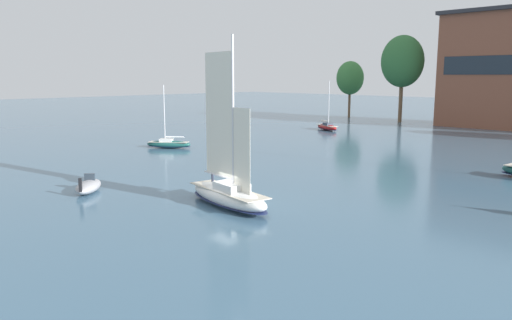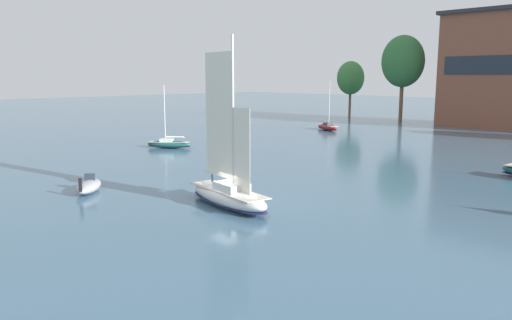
# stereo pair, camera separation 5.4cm
# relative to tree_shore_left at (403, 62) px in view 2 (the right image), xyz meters

# --- Properties ---
(ground_plane) EXTENTS (400.00, 400.00, 0.00)m
(ground_plane) POSITION_rel_tree_shore_left_xyz_m (26.13, -73.31, -12.84)
(ground_plane) COLOR #42667F
(tree_shore_left) EXTENTS (8.91, 8.91, 18.34)m
(tree_shore_left) POSITION_rel_tree_shore_left_xyz_m (0.00, 0.00, 0.00)
(tree_shore_left) COLOR brown
(tree_shore_left) RESTS_ON ground
(tree_shore_center) EXTENTS (6.48, 6.48, 13.34)m
(tree_shore_center) POSITION_rel_tree_shore_left_xyz_m (-15.40, 3.45, -3.50)
(tree_shore_center) COLOR brown
(tree_shore_center) RESTS_ON ground
(sailboat_main) EXTENTS (9.55, 3.96, 12.74)m
(sailboat_main) POSITION_rel_tree_shore_left_xyz_m (26.14, -73.31, -11.82)
(sailboat_main) COLOR white
(sailboat_main) RESTS_ON ground
(sailboat_moored_near_marina) EXTENTS (6.68, 4.43, 8.98)m
(sailboat_moored_near_marina) POSITION_rel_tree_shore_left_xyz_m (-1.32, -24.15, -12.23)
(sailboat_moored_near_marina) COLOR maroon
(sailboat_moored_near_marina) RESTS_ON ground
(sailboat_moored_mid_channel) EXTENTS (6.09, 5.10, 8.62)m
(sailboat_moored_mid_channel) POSITION_rel_tree_shore_left_xyz_m (-2.88, -58.22, -12.25)
(sailboat_moored_mid_channel) COLOR #194C47
(sailboat_moored_mid_channel) RESTS_ON ground
(motor_tender) EXTENTS (4.31, 4.23, 1.66)m
(motor_tender) POSITION_rel_tree_shore_left_xyz_m (14.32, -78.67, -12.30)
(motor_tender) COLOR #99999E
(motor_tender) RESTS_ON ground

